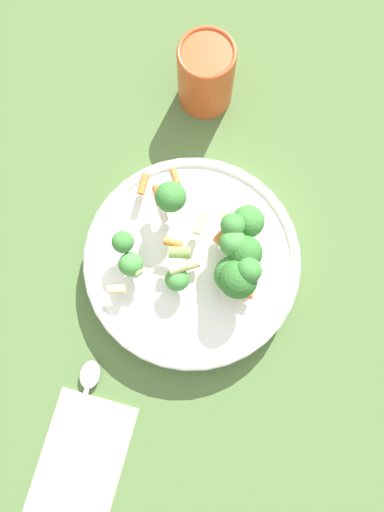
# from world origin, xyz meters

# --- Properties ---
(ground_plane) EXTENTS (3.00, 3.00, 0.00)m
(ground_plane) POSITION_xyz_m (0.00, 0.00, 0.00)
(ground_plane) COLOR #4C6B38
(bowl) EXTENTS (0.28, 0.28, 0.05)m
(bowl) POSITION_xyz_m (0.00, 0.00, 0.03)
(bowl) COLOR white
(bowl) RESTS_ON ground_plane
(pasta_salad) EXTENTS (0.21, 0.21, 0.08)m
(pasta_salad) POSITION_xyz_m (0.03, -0.01, 0.09)
(pasta_salad) COLOR #8CB766
(pasta_salad) RESTS_ON bowl
(cup) EXTENTS (0.08, 0.08, 0.11)m
(cup) POSITION_xyz_m (0.14, 0.21, 0.05)
(cup) COLOR #CC4C23
(cup) RESTS_ON ground_plane
(napkin) EXTENTS (0.19, 0.19, 0.01)m
(napkin) POSITION_xyz_m (-0.24, -0.15, 0.00)
(napkin) COLOR beige
(napkin) RESTS_ON ground_plane
(spoon) EXTENTS (0.14, 0.16, 0.01)m
(spoon) POSITION_xyz_m (-0.21, -0.10, 0.01)
(spoon) COLOR silver
(spoon) RESTS_ON napkin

